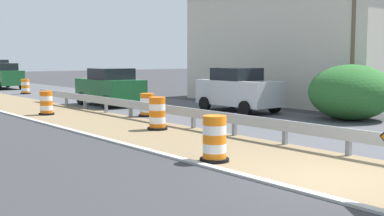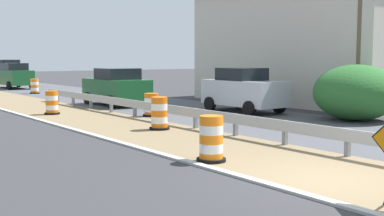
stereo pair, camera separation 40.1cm
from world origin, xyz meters
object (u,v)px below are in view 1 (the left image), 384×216
at_px(traffic_barrel_far, 46,104).
at_px(car_lead_far_lane, 110,87).
at_px(traffic_barrel_mid, 147,106).
at_px(car_mid_far_lane, 238,90).
at_px(car_trailing_far_lane, 3,76).
at_px(traffic_barrel_close, 157,115).
at_px(utility_pole_near, 355,11).
at_px(traffic_barrel_farther, 25,87).
at_px(traffic_barrel_nearest, 214,141).

distance_m(traffic_barrel_far, car_lead_far_lane, 4.68).
relative_size(traffic_barrel_mid, traffic_barrel_far, 0.95).
xyz_separation_m(car_mid_far_lane, car_trailing_far_lane, (-2.91, 23.66, 0.01)).
bearing_deg(traffic_barrel_close, car_trailing_far_lane, 82.99).
relative_size(traffic_barrel_far, utility_pole_near, 0.12).
bearing_deg(traffic_barrel_close, traffic_barrel_farther, 82.65).
relative_size(traffic_barrel_mid, car_mid_far_lane, 0.24).
bearing_deg(utility_pole_near, car_mid_far_lane, 128.72).
distance_m(traffic_barrel_nearest, traffic_barrel_close, 5.51).
relative_size(car_lead_far_lane, utility_pole_near, 0.49).
relative_size(traffic_barrel_close, car_lead_far_lane, 0.27).
relative_size(traffic_barrel_close, utility_pole_near, 0.13).
height_order(traffic_barrel_far, traffic_barrel_farther, traffic_barrel_far).
height_order(traffic_barrel_close, car_lead_far_lane, car_lead_far_lane).
height_order(traffic_barrel_close, car_trailing_far_lane, car_trailing_far_lane).
xyz_separation_m(traffic_barrel_far, car_lead_far_lane, (4.22, 1.97, 0.50)).
distance_m(traffic_barrel_nearest, traffic_barrel_mid, 9.41).
relative_size(traffic_barrel_far, car_mid_far_lane, 0.25).
xyz_separation_m(traffic_barrel_nearest, traffic_barrel_mid, (3.76, 8.62, -0.06)).
relative_size(traffic_barrel_close, traffic_barrel_mid, 1.16).
height_order(traffic_barrel_close, traffic_barrel_far, traffic_barrel_close).
distance_m(traffic_barrel_mid, utility_pole_near, 9.70).
relative_size(traffic_barrel_nearest, utility_pole_near, 0.13).
distance_m(car_lead_far_lane, car_mid_far_lane, 6.96).
distance_m(traffic_barrel_close, car_lead_far_lane, 9.12).
bearing_deg(traffic_barrel_farther, traffic_barrel_nearest, -100.19).
height_order(traffic_barrel_far, car_trailing_far_lane, car_trailing_far_lane).
relative_size(car_lead_far_lane, car_trailing_far_lane, 0.89).
distance_m(traffic_barrel_mid, traffic_barrel_far, 4.44).
xyz_separation_m(traffic_barrel_mid, traffic_barrel_farther, (0.64, 15.91, 0.02)).
height_order(traffic_barrel_mid, traffic_barrel_far, traffic_barrel_far).
distance_m(traffic_barrel_farther, car_lead_far_lane, 10.78).
bearing_deg(traffic_barrel_far, car_mid_far_lane, -30.00).
height_order(car_lead_far_lane, utility_pole_near, utility_pole_near).
distance_m(traffic_barrel_close, traffic_barrel_mid, 3.92).
height_order(traffic_barrel_mid, car_trailing_far_lane, car_trailing_far_lane).
bearing_deg(car_lead_far_lane, traffic_barrel_farther, 3.35).
bearing_deg(traffic_barrel_nearest, car_trailing_far_lane, 80.70).
bearing_deg(traffic_barrel_farther, traffic_barrel_close, -97.35).
relative_size(traffic_barrel_far, car_lead_far_lane, 0.25).
height_order(traffic_barrel_close, traffic_barrel_mid, traffic_barrel_close).
distance_m(traffic_barrel_far, car_trailing_far_lane, 19.93).
relative_size(traffic_barrel_nearest, car_lead_far_lane, 0.27).
bearing_deg(traffic_barrel_farther, car_lead_far_lane, -87.40).
xyz_separation_m(traffic_barrel_mid, utility_pole_near, (7.35, -4.91, 3.99)).
xyz_separation_m(traffic_barrel_close, traffic_barrel_farther, (2.50, 19.36, -0.06)).
bearing_deg(car_mid_far_lane, traffic_barrel_close, -68.18).
bearing_deg(traffic_barrel_mid, traffic_barrel_farther, 87.69).
xyz_separation_m(traffic_barrel_close, traffic_barrel_far, (-1.23, 6.63, -0.05)).
xyz_separation_m(traffic_barrel_farther, car_mid_far_lane, (3.62, -16.97, 0.54)).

